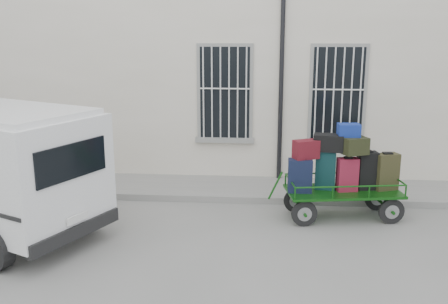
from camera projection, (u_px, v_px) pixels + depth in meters
ground at (233, 227)px, 9.71m from camera, size 80.00×80.00×0.00m
building at (246, 56)px, 14.32m from camera, size 24.00×5.15×6.00m
sidewalk at (239, 189)px, 11.82m from camera, size 24.00×1.70×0.15m
luggage_cart at (342, 173)px, 9.98m from camera, size 2.71×1.36×1.94m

